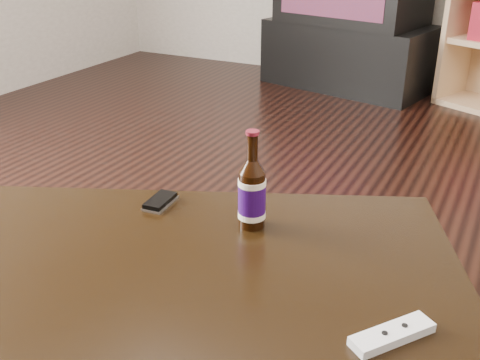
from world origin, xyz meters
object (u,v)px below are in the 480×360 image
at_px(tv_stand, 348,55).
at_px(coffee_table, 184,285).
at_px(phone, 160,202).
at_px(beer_bottle, 252,194).
at_px(remote, 392,334).

height_order(tv_stand, coffee_table, tv_stand).
relative_size(tv_stand, phone, 10.80).
xyz_separation_m(beer_bottle, phone, (-0.25, -0.01, -0.07)).
xyz_separation_m(tv_stand, coffee_table, (0.54, -2.97, 0.15)).
distance_m(beer_bottle, remote, 0.45).
height_order(tv_stand, phone, phone).
bearing_deg(phone, coffee_table, -51.06).
bearing_deg(beer_bottle, tv_stand, 102.33).
xyz_separation_m(phone, remote, (0.62, -0.23, 0.00)).
relative_size(beer_bottle, phone, 2.27).
height_order(beer_bottle, phone, beer_bottle).
distance_m(coffee_table, phone, 0.28).
relative_size(beer_bottle, remote, 1.54).
height_order(coffee_table, phone, phone).
bearing_deg(beer_bottle, phone, -178.20).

